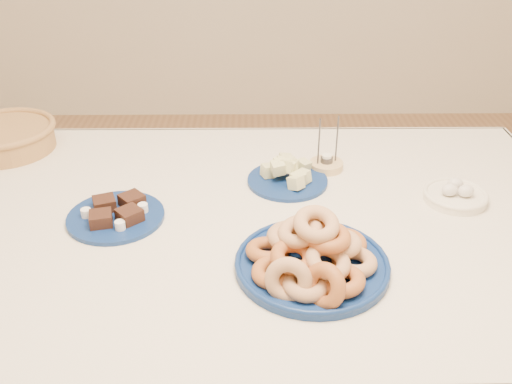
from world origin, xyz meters
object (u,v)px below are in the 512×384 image
melon_plate (288,175)px  wicker_basket (6,136)px  donut_platter (312,257)px  dining_table (256,250)px  candle_holder (326,164)px  brownie_plate (116,214)px  egg_bowl (455,195)px

melon_plate → wicker_basket: size_ratio=0.73×
donut_platter → melon_plate: (-0.03, 0.40, -0.01)m
dining_table → wicker_basket: wicker_basket is taller
dining_table → candle_holder: candle_holder is taller
candle_holder → melon_plate: bearing=-146.1°
brownie_plate → egg_bowl: bearing=5.2°
dining_table → brownie_plate: size_ratio=5.39×
donut_platter → melon_plate: bearing=94.2°
brownie_plate → egg_bowl: size_ratio=1.78×
dining_table → melon_plate: (0.09, 0.18, 0.13)m
donut_platter → dining_table: bearing=118.0°
candle_holder → egg_bowl: (0.32, -0.18, 0.00)m
brownie_plate → donut_platter: bearing=-24.6°
wicker_basket → candle_holder: bearing=-8.3°
melon_plate → wicker_basket: bearing=165.6°
donut_platter → brownie_plate: bearing=155.4°
melon_plate → wicker_basket: (-0.87, 0.22, 0.02)m
melon_plate → candle_holder: size_ratio=1.45×
brownie_plate → wicker_basket: (-0.42, 0.41, 0.03)m
dining_table → melon_plate: 0.24m
brownie_plate → wicker_basket: 0.59m
donut_platter → wicker_basket: (-0.90, 0.62, 0.01)m
wicker_basket → egg_bowl: wicker_basket is taller
dining_table → egg_bowl: size_ratio=9.58×
candle_holder → egg_bowl: 0.37m
candle_holder → brownie_plate: bearing=-154.7°
melon_plate → egg_bowl: melon_plate is taller
dining_table → brownie_plate: bearing=-178.5°
melon_plate → dining_table: bearing=-117.3°
wicker_basket → donut_platter: bearing=-34.9°
melon_plate → egg_bowl: 0.45m
egg_bowl → melon_plate: bearing=166.6°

